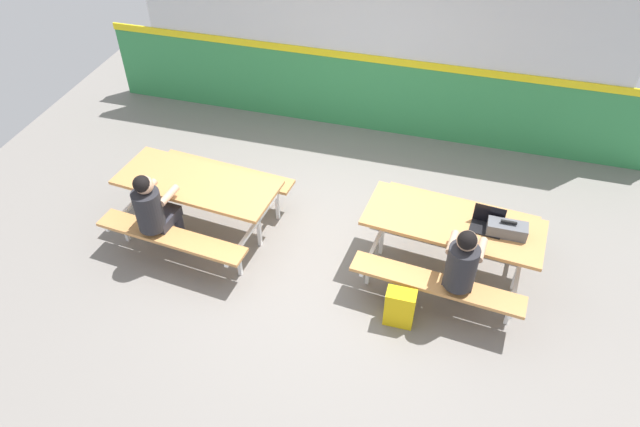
# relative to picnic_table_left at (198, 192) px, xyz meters

# --- Properties ---
(ground_plane) EXTENTS (10.00, 10.00, 0.02)m
(ground_plane) POSITION_rel_picnic_table_left_xyz_m (1.45, 0.12, -0.58)
(ground_plane) COLOR gray
(accent_backdrop) EXTENTS (8.00, 0.14, 2.60)m
(accent_backdrop) POSITION_rel_picnic_table_left_xyz_m (1.45, 2.77, 0.67)
(accent_backdrop) COLOR #338C4C
(accent_backdrop) RESTS_ON ground
(picnic_table_left) EXTENTS (1.93, 1.72, 0.74)m
(picnic_table_left) POSITION_rel_picnic_table_left_xyz_m (0.00, 0.00, 0.00)
(picnic_table_left) COLOR tan
(picnic_table_left) RESTS_ON ground
(picnic_table_right) EXTENTS (1.93, 1.72, 0.74)m
(picnic_table_right) POSITION_rel_picnic_table_left_xyz_m (2.90, 0.10, 0.00)
(picnic_table_right) COLOR tan
(picnic_table_right) RESTS_ON ground
(student_nearer) EXTENTS (0.39, 0.54, 1.21)m
(student_nearer) POSITION_rel_picnic_table_left_xyz_m (-0.26, -0.53, 0.13)
(student_nearer) COLOR #2D2D38
(student_nearer) RESTS_ON ground
(student_further) EXTENTS (0.39, 0.54, 1.21)m
(student_further) POSITION_rel_picnic_table_left_xyz_m (3.04, -0.47, 0.13)
(student_further) COLOR #2D2D38
(student_further) RESTS_ON ground
(laptop_dark) EXTENTS (0.34, 0.25, 0.22)m
(laptop_dark) POSITION_rel_picnic_table_left_xyz_m (3.23, 0.11, 0.21)
(laptop_dark) COLOR black
(laptop_dark) RESTS_ON picnic_table_right
(toolbox_grey) EXTENTS (0.40, 0.18, 0.18)m
(toolbox_grey) POSITION_rel_picnic_table_left_xyz_m (3.43, 0.05, 0.24)
(toolbox_grey) COLOR #595B60
(toolbox_grey) RESTS_ON picnic_table_right
(backpack_dark) EXTENTS (0.30, 0.22, 0.44)m
(backpack_dark) POSITION_rel_picnic_table_left_xyz_m (2.52, -0.75, -0.36)
(backpack_dark) COLOR yellow
(backpack_dark) RESTS_ON ground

